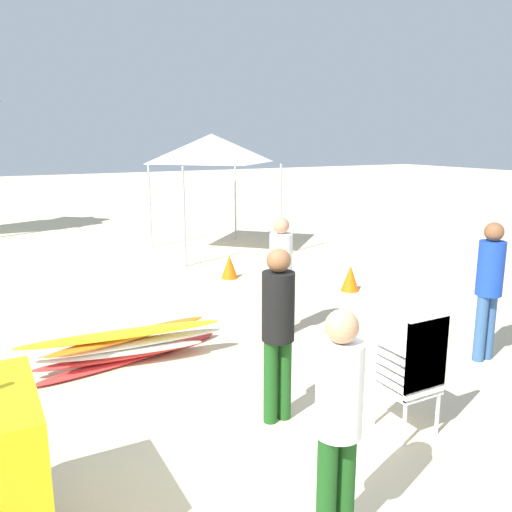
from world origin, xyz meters
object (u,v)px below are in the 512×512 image
(lifeguard_near_right, at_px, (339,413))
(traffic_cone_near, at_px, (350,278))
(lifeguard_near_left, at_px, (489,282))
(popup_canopy, at_px, (212,149))
(stacked_plastic_chairs, at_px, (416,362))
(lifeguard_far_right, at_px, (278,324))
(traffic_cone_far, at_px, (229,267))
(lifeguard_near_center, at_px, (281,269))
(surfboard_pile, at_px, (128,346))

(lifeguard_near_right, xyz_separation_m, traffic_cone_near, (4.06, 4.99, -0.74))
(lifeguard_near_left, xyz_separation_m, lifeguard_near_right, (-3.57, -1.66, -0.05))
(popup_canopy, bearing_deg, stacked_plastic_chairs, -101.67)
(traffic_cone_near, bearing_deg, lifeguard_near_right, -129.10)
(popup_canopy, bearing_deg, lifeguard_far_right, -109.57)
(lifeguard_near_right, bearing_deg, stacked_plastic_chairs, 27.36)
(lifeguard_near_right, bearing_deg, traffic_cone_far, 70.21)
(lifeguard_near_center, bearing_deg, lifeguard_near_left, -46.66)
(stacked_plastic_chairs, bearing_deg, surfboard_pile, 123.85)
(traffic_cone_far, bearing_deg, popup_canopy, 72.78)
(lifeguard_near_center, bearing_deg, traffic_cone_far, 76.96)
(lifeguard_far_right, xyz_separation_m, traffic_cone_far, (1.99, 5.27, -0.79))
(lifeguard_near_right, relative_size, lifeguard_far_right, 0.96)
(lifeguard_near_left, relative_size, traffic_cone_far, 3.74)
(lifeguard_near_right, height_order, traffic_cone_near, lifeguard_near_right)
(surfboard_pile, relative_size, popup_canopy, 0.94)
(lifeguard_near_left, relative_size, popup_canopy, 0.62)
(stacked_plastic_chairs, bearing_deg, popup_canopy, 78.33)
(surfboard_pile, bearing_deg, stacked_plastic_chairs, -56.15)
(stacked_plastic_chairs, xyz_separation_m, traffic_cone_near, (2.57, 4.22, -0.50))
(traffic_cone_near, height_order, traffic_cone_far, traffic_cone_near)
(lifeguard_near_left, distance_m, traffic_cone_far, 5.40)
(lifeguard_near_left, distance_m, lifeguard_near_right, 3.94)
(lifeguard_near_center, bearing_deg, lifeguard_near_right, -115.43)
(stacked_plastic_chairs, xyz_separation_m, traffic_cone_far, (0.99, 6.11, -0.51))
(surfboard_pile, height_order, lifeguard_far_right, lifeguard_far_right)
(stacked_plastic_chairs, relative_size, lifeguard_near_center, 0.75)
(surfboard_pile, xyz_separation_m, lifeguard_near_left, (4.04, -2.02, 0.79))
(traffic_cone_near, bearing_deg, lifeguard_far_right, -136.60)
(lifeguard_far_right, bearing_deg, traffic_cone_near, 43.40)
(surfboard_pile, height_order, traffic_cone_far, surfboard_pile)
(lifeguard_near_left, height_order, lifeguard_far_right, lifeguard_near_left)
(surfboard_pile, bearing_deg, lifeguard_far_right, -65.21)
(lifeguard_far_right, height_order, popup_canopy, popup_canopy)
(traffic_cone_near, distance_m, traffic_cone_far, 2.46)
(lifeguard_near_left, bearing_deg, popup_canopy, 92.09)
(popup_canopy, bearing_deg, surfboard_pile, -122.84)
(stacked_plastic_chairs, bearing_deg, lifeguard_far_right, 139.70)
(lifeguard_near_left, bearing_deg, lifeguard_far_right, -179.19)
(stacked_plastic_chairs, xyz_separation_m, surfboard_pile, (-1.95, 2.91, -0.50))
(lifeguard_near_left, xyz_separation_m, traffic_cone_near, (0.48, 3.33, -0.79))
(stacked_plastic_chairs, relative_size, traffic_cone_near, 2.69)
(traffic_cone_near, bearing_deg, traffic_cone_far, 129.90)
(stacked_plastic_chairs, relative_size, popup_canopy, 0.45)
(lifeguard_near_right, bearing_deg, lifeguard_near_left, 24.91)
(lifeguard_near_right, distance_m, popup_canopy, 10.17)
(lifeguard_near_center, distance_m, traffic_cone_far, 3.43)
(stacked_plastic_chairs, distance_m, lifeguard_near_center, 2.87)
(lifeguard_far_right, bearing_deg, surfboard_pile, 114.79)
(lifeguard_near_left, distance_m, popup_canopy, 7.98)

